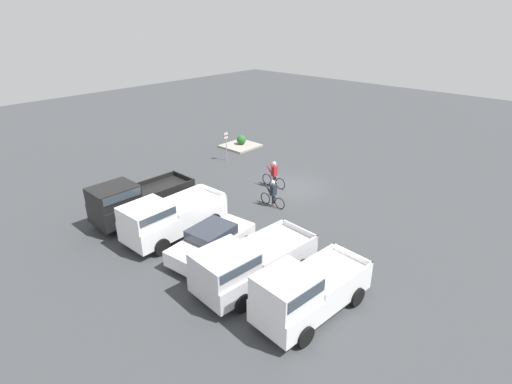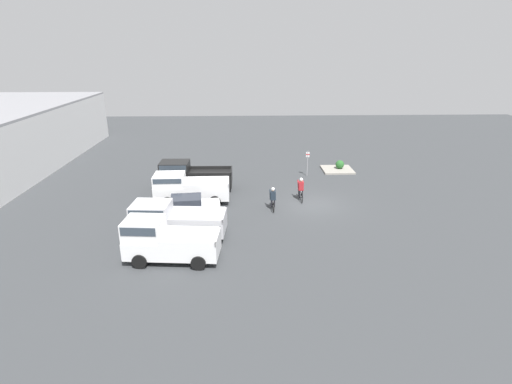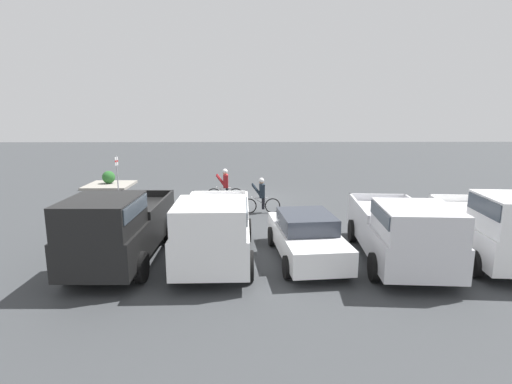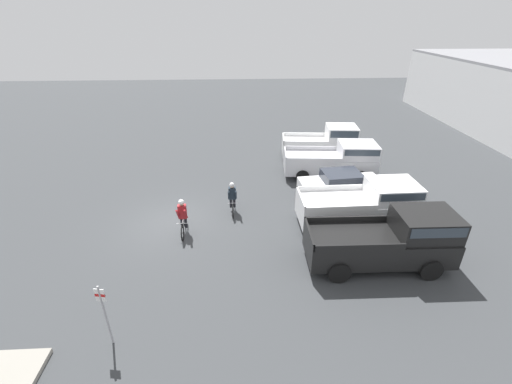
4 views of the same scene
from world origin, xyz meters
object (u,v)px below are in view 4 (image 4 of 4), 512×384
at_px(pickup_truck_0, 326,142).
at_px(cyclist_0, 183,216).
at_px(sedan_0, 341,185).
at_px(pickup_truck_2, 366,204).
at_px(fire_lane_sign, 104,310).
at_px(pickup_truck_1, 337,159).
at_px(pickup_truck_3, 392,239).
at_px(cyclist_1, 232,197).

distance_m(pickup_truck_0, cyclist_0, 12.03).
bearing_deg(sedan_0, cyclist_0, -69.33).
relative_size(pickup_truck_2, cyclist_0, 2.88).
distance_m(pickup_truck_0, fire_lane_sign, 17.43).
relative_size(pickup_truck_0, pickup_truck_2, 0.94).
bearing_deg(sedan_0, pickup_truck_2, 7.12).
xyz_separation_m(pickup_truck_1, pickup_truck_3, (8.37, -0.11, 0.11)).
bearing_deg(fire_lane_sign, cyclist_1, 154.83).
bearing_deg(pickup_truck_2, cyclist_1, -104.21).
xyz_separation_m(pickup_truck_0, cyclist_0, (8.57, -8.44, -0.30)).
height_order(pickup_truck_2, pickup_truck_3, pickup_truck_3).
height_order(pickup_truck_1, cyclist_0, pickup_truck_1).
relative_size(pickup_truck_0, cyclist_1, 2.83).
height_order(pickup_truck_0, cyclist_0, pickup_truck_0).
height_order(sedan_0, fire_lane_sign, fire_lane_sign).
distance_m(pickup_truck_0, pickup_truck_1, 2.80).
bearing_deg(pickup_truck_2, cyclist_0, -88.52).
bearing_deg(pickup_truck_0, pickup_truck_1, 0.89).
bearing_deg(pickup_truck_3, cyclist_0, -107.25).
bearing_deg(cyclist_1, pickup_truck_0, 137.40).
bearing_deg(fire_lane_sign, pickup_truck_3, 108.35).
distance_m(pickup_truck_0, pickup_truck_2, 8.35).
bearing_deg(pickup_truck_0, fire_lane_sign, -34.30).
relative_size(pickup_truck_1, pickup_truck_2, 1.04).
relative_size(pickup_truck_1, cyclist_0, 3.00).
relative_size(cyclist_0, cyclist_1, 1.05).
bearing_deg(pickup_truck_3, cyclist_1, -125.23).
xyz_separation_m(pickup_truck_1, cyclist_0, (5.77, -8.49, -0.22)).
bearing_deg(sedan_0, cyclist_1, -77.90).
bearing_deg(cyclist_0, pickup_truck_0, 135.42).
relative_size(pickup_truck_1, sedan_0, 1.23).
xyz_separation_m(cyclist_0, cyclist_1, (-1.77, 2.19, -0.04)).
distance_m(pickup_truck_3, fire_lane_sign, 10.28).
height_order(pickup_truck_2, fire_lane_sign, fire_lane_sign).
xyz_separation_m(pickup_truck_0, pickup_truck_1, (2.79, 0.04, -0.08)).
relative_size(sedan_0, cyclist_1, 2.56).
bearing_deg(pickup_truck_1, pickup_truck_0, -179.11).
bearing_deg(sedan_0, pickup_truck_1, 169.44).
bearing_deg(pickup_truck_1, pickup_truck_3, -0.77).
bearing_deg(cyclist_1, fire_lane_sign, -25.17).
height_order(pickup_truck_0, fire_lane_sign, pickup_truck_0).
relative_size(sedan_0, pickup_truck_2, 0.85).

